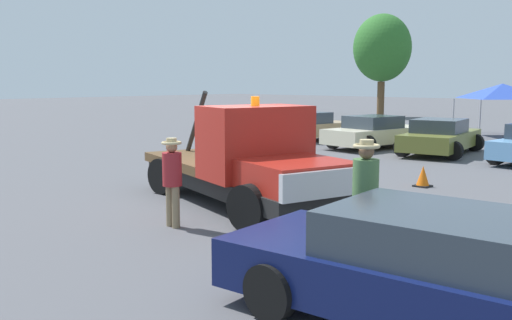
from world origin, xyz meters
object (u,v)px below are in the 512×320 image
object	(u,v)px
parked_car_cream	(376,132)
person_near_truck	(365,189)
tow_truck	(248,164)
person_at_hood	(172,175)
canopy_tent_blue	(502,91)
tree_center	(382,48)
parked_car_olive	(440,137)
foreground_car	(453,276)
parked_car_tan	(310,127)
traffic_cone	(423,177)

from	to	relation	value
parked_car_cream	person_near_truck	bearing A→B (deg)	-141.21
tow_truck	person_near_truck	distance (m)	4.07
tow_truck	person_at_hood	size ratio (longest dim) A/B	3.89
canopy_tent_blue	tree_center	xyz separation A→B (m)	(-12.41, 9.47, 2.95)
tow_truck	parked_car_cream	distance (m)	12.36
parked_car_olive	tree_center	world-z (taller)	tree_center
parked_car_cream	parked_car_olive	bearing A→B (deg)	-83.63
person_at_hood	canopy_tent_blue	bearing A→B (deg)	10.54
foreground_car	parked_car_tan	size ratio (longest dim) A/B	1.21
person_near_truck	parked_car_olive	distance (m)	13.91
parked_car_olive	canopy_tent_blue	world-z (taller)	canopy_tent_blue
parked_car_tan	traffic_cone	bearing A→B (deg)	-118.20
parked_car_cream	parked_car_olive	distance (m)	2.85
person_at_hood	parked_car_tan	xyz separation A→B (m)	(-7.69, 14.20, -0.35)
foreground_car	parked_car_tan	distance (m)	20.23
foreground_car	parked_car_tan	xyz separation A→B (m)	(-13.54, 15.02, -0.01)
parked_car_tan	canopy_tent_blue	xyz separation A→B (m)	(5.67, 8.09, 1.61)
person_near_truck	parked_car_olive	size ratio (longest dim) A/B	0.38
tow_truck	tree_center	world-z (taller)	tree_center
person_at_hood	tree_center	distance (m)	35.14
canopy_tent_blue	parked_car_olive	bearing A→B (deg)	-84.35
parked_car_cream	person_at_hood	bearing A→B (deg)	-155.59
parked_car_olive	canopy_tent_blue	xyz separation A→B (m)	(-0.84, 8.46, 1.60)
person_near_truck	parked_car_tan	world-z (taller)	person_near_truck
canopy_tent_blue	traffic_cone	size ratio (longest dim) A/B	6.27
tow_truck	canopy_tent_blue	world-z (taller)	canopy_tent_blue
parked_car_tan	canopy_tent_blue	distance (m)	10.00
tow_truck	canopy_tent_blue	distance (m)	20.22
tow_truck	canopy_tent_blue	bearing A→B (deg)	111.33
person_at_hood	parked_car_cream	bearing A→B (deg)	21.54
tree_center	person_at_hood	bearing A→B (deg)	-65.55
parked_car_olive	tree_center	distance (m)	22.76
foreground_car	person_at_hood	distance (m)	5.92
person_at_hood	parked_car_tan	distance (m)	16.15
traffic_cone	tree_center	bearing A→B (deg)	122.91
tow_truck	person_near_truck	xyz separation A→B (m)	(3.82, -1.39, 0.15)
canopy_tent_blue	person_at_hood	bearing A→B (deg)	-84.81
parked_car_olive	parked_car_tan	bearing A→B (deg)	77.46
parked_car_tan	parked_car_cream	size ratio (longest dim) A/B	0.92
parked_car_cream	traffic_cone	bearing A→B (deg)	-132.58
foreground_car	person_near_truck	xyz separation A→B (m)	(-2.15, 1.63, 0.45)
tow_truck	parked_car_olive	size ratio (longest dim) A/B	1.34
person_near_truck	parked_car_tan	xyz separation A→B (m)	(-11.39, 13.39, -0.45)
tow_truck	parked_car_olive	xyz separation A→B (m)	(-1.07, 11.63, -0.30)
person_near_truck	parked_car_tan	size ratio (longest dim) A/B	0.41
person_near_truck	canopy_tent_blue	distance (m)	22.26
person_near_truck	canopy_tent_blue	world-z (taller)	canopy_tent_blue
tow_truck	parked_car_cream	size ratio (longest dim) A/B	1.32
foreground_car	parked_car_cream	xyz separation A→B (m)	(-9.89, 14.74, -0.00)
person_at_hood	parked_car_tan	bearing A→B (deg)	33.80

